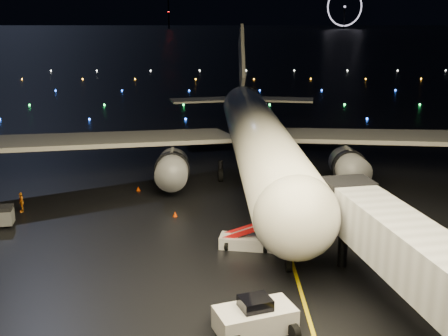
% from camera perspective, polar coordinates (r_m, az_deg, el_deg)
% --- Properties ---
extents(ground, '(2000.00, 2000.00, 0.00)m').
position_cam_1_polar(ground, '(334.04, -1.70, 12.26)').
color(ground, black).
rests_on(ground, ground).
extents(lane_centre, '(0.25, 80.00, 0.02)m').
position_cam_1_polar(lane_centre, '(51.82, 5.42, -4.44)').
color(lane_centre, '#D9B50A').
rests_on(lane_centre, ground).
extents(airliner, '(58.59, 55.83, 16.12)m').
position_cam_1_polar(airliner, '(61.67, 3.31, 6.51)').
color(airliner, silver).
rests_on(airliner, ground).
extents(pushback_tug, '(4.98, 3.71, 2.12)m').
position_cam_1_polar(pushback_tug, '(32.81, 3.17, -14.67)').
color(pushback_tug, silver).
rests_on(pushback_tug, ground).
extents(belt_loader, '(6.36, 2.72, 2.99)m').
position_cam_1_polar(belt_loader, '(43.43, 2.37, -6.26)').
color(belt_loader, silver).
rests_on(belt_loader, ground).
extents(crew_c, '(0.83, 1.17, 1.85)m').
position_cam_1_polar(crew_c, '(54.57, -19.89, -3.28)').
color(crew_c, orange).
rests_on(crew_c, ground).
extents(safety_cone_0, '(0.47, 0.47, 0.48)m').
position_cam_1_polar(safety_cone_0, '(50.52, -5.00, -4.68)').
color(safety_cone_0, '#E33900').
rests_on(safety_cone_0, ground).
extents(safety_cone_1, '(0.60, 0.60, 0.55)m').
position_cam_1_polar(safety_cone_1, '(63.16, -6.78, -0.60)').
color(safety_cone_1, '#E33900').
rests_on(safety_cone_1, ground).
extents(safety_cone_2, '(0.44, 0.44, 0.49)m').
position_cam_1_polar(safety_cone_2, '(58.25, -8.70, -2.07)').
color(safety_cone_2, '#E33900').
rests_on(safety_cone_2, ground).
extents(ferris_wheel, '(49.33, 16.80, 52.00)m').
position_cam_1_polar(ferris_wheel, '(771.06, 12.16, 15.57)').
color(ferris_wheel, black).
rests_on(ferris_wheel, ground).
extents(radio_mast, '(1.80, 1.80, 64.00)m').
position_cam_1_polar(radio_mast, '(776.52, -5.67, 16.26)').
color(radio_mast, black).
rests_on(radio_mast, ground).
extents(taxiway_lights, '(164.00, 92.00, 0.36)m').
position_cam_1_polar(taxiway_lights, '(140.74, -3.27, 8.20)').
color(taxiway_lights, black).
rests_on(taxiway_lights, ground).
extents(baggage_cart_0, '(2.30, 1.78, 1.79)m').
position_cam_1_polar(baggage_cart_0, '(51.51, -21.79, -4.59)').
color(baggage_cart_0, gray).
rests_on(baggage_cart_0, ground).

